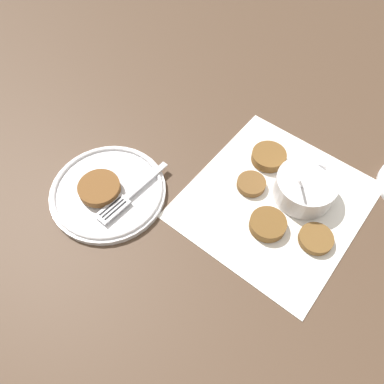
{
  "coord_description": "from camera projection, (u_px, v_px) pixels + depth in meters",
  "views": [
    {
      "loc": [
        -0.38,
        -0.16,
        0.61
      ],
      "look_at": [
        -0.11,
        0.12,
        0.02
      ],
      "focal_mm": 35.0,
      "sensor_mm": 36.0,
      "label": 1
    }
  ],
  "objects": [
    {
      "name": "ground_plane",
      "position": [
        275.0,
        201.0,
        0.72
      ],
      "size": [
        4.0,
        4.0,
        0.0
      ],
      "primitive_type": "plane",
      "color": "#4C3828"
    },
    {
      "name": "napkin",
      "position": [
        276.0,
        201.0,
        0.72
      ],
      "size": [
        0.37,
        0.35,
        0.0
      ],
      "color": "white",
      "rests_on": "ground_plane"
    },
    {
      "name": "sauce_bowl",
      "position": [
        305.0,
        188.0,
        0.71
      ],
      "size": [
        0.12,
        0.11,
        0.09
      ],
      "color": "silver",
      "rests_on": "napkin"
    },
    {
      "name": "fritter_0",
      "position": [
        251.0,
        184.0,
        0.73
      ],
      "size": [
        0.06,
        0.06,
        0.01
      ],
      "color": "brown",
      "rests_on": "napkin"
    },
    {
      "name": "fritter_1",
      "position": [
        269.0,
        157.0,
        0.76
      ],
      "size": [
        0.07,
        0.07,
        0.02
      ],
      "color": "brown",
      "rests_on": "napkin"
    },
    {
      "name": "fritter_2",
      "position": [
        316.0,
        239.0,
        0.66
      ],
      "size": [
        0.06,
        0.06,
        0.01
      ],
      "color": "brown",
      "rests_on": "napkin"
    },
    {
      "name": "fritter_3",
      "position": [
        268.0,
        224.0,
        0.68
      ],
      "size": [
        0.07,
        0.07,
        0.02
      ],
      "color": "brown",
      "rests_on": "napkin"
    },
    {
      "name": "serving_plate",
      "position": [
        108.0,
        191.0,
        0.72
      ],
      "size": [
        0.22,
        0.22,
        0.02
      ],
      "color": "silver",
      "rests_on": "ground_plane"
    },
    {
      "name": "fritter_on_plate",
      "position": [
        99.0,
        188.0,
        0.71
      ],
      "size": [
        0.08,
        0.08,
        0.02
      ],
      "color": "brown",
      "rests_on": "serving_plate"
    },
    {
      "name": "fork",
      "position": [
        127.0,
        197.0,
        0.7
      ],
      "size": [
        0.17,
        0.03,
        0.0
      ],
      "color": "silver",
      "rests_on": "serving_plate"
    }
  ]
}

